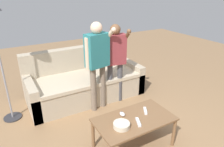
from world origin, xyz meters
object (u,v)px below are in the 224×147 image
at_px(player_center, 97,57).
at_px(game_remote_wand_far, 145,111).
at_px(game_remote_nunchuk, 122,114).
at_px(couch, 84,82).
at_px(game_remote_wand_near, 138,122).
at_px(snack_bowl, 122,125).
at_px(player_right, 115,55).
at_px(coffee_table, 134,122).

xyz_separation_m(player_center, game_remote_wand_far, (0.20, -1.03, -0.49)).
bearing_deg(game_remote_nunchuk, couch, 86.93).
xyz_separation_m(game_remote_nunchuk, game_remote_wand_near, (0.08, -0.23, -0.01)).
xyz_separation_m(snack_bowl, player_right, (0.62, 1.21, 0.43)).
relative_size(player_right, game_remote_wand_far, 9.65).
xyz_separation_m(snack_bowl, game_remote_nunchuk, (0.14, 0.20, -0.01)).
xyz_separation_m(game_remote_wand_near, game_remote_wand_far, (0.23, 0.16, 0.00)).
distance_m(player_right, game_remote_wand_near, 1.38).
distance_m(couch, snack_bowl, 1.71).
relative_size(snack_bowl, game_remote_wand_far, 1.36).
bearing_deg(coffee_table, player_right, 71.36).
bearing_deg(snack_bowl, player_right, 62.85).
xyz_separation_m(couch, game_remote_wand_near, (0.01, -1.72, 0.16)).
relative_size(player_center, player_right, 1.05).
height_order(player_right, game_remote_wand_near, player_right).
distance_m(couch, game_remote_nunchuk, 1.50).
height_order(coffee_table, player_center, player_center).
relative_size(game_remote_nunchuk, player_center, 0.06).
distance_m(player_center, player_right, 0.38).
height_order(couch, game_remote_nunchuk, couch).
bearing_deg(couch, game_remote_wand_near, -89.83).
bearing_deg(coffee_table, player_center, 88.99).
distance_m(player_right, game_remote_wand_far, 1.19).
bearing_deg(snack_bowl, player_center, 77.52).
xyz_separation_m(player_right, game_remote_wand_far, (-0.17, -1.09, -0.44)).
height_order(game_remote_nunchuk, player_center, player_center).
bearing_deg(player_right, game_remote_wand_far, -98.85).
distance_m(game_remote_nunchuk, game_remote_wand_far, 0.32).
bearing_deg(game_remote_nunchuk, game_remote_wand_far, -13.84).
bearing_deg(player_right, coffee_table, -108.64).
relative_size(couch, game_remote_nunchuk, 24.05).
xyz_separation_m(game_remote_nunchuk, player_center, (0.12, 0.95, 0.48)).
bearing_deg(coffee_table, game_remote_wand_far, 14.48).
height_order(snack_bowl, player_right, player_right).
xyz_separation_m(player_right, game_remote_wand_near, (-0.40, -1.25, -0.44)).
distance_m(game_remote_nunchuk, player_right, 1.20).
distance_m(coffee_table, player_right, 1.31).
xyz_separation_m(couch, game_remote_nunchuk, (-0.08, -1.49, 0.17)).
height_order(player_center, game_remote_wand_far, player_center).
bearing_deg(couch, player_right, -49.52).
height_order(player_center, player_right, player_center).
bearing_deg(player_right, game_remote_nunchuk, -115.60).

